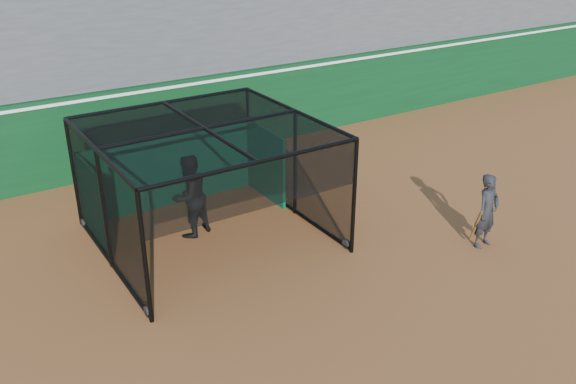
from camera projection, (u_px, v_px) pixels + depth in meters
ground at (331, 292)px, 12.32m from camera, size 120.00×120.00×0.00m
outfield_wall at (164, 121)px, 18.28m from camera, size 50.00×0.50×2.50m
batting_cage at (207, 185)px, 13.86m from camera, size 4.85×4.77×2.71m
batter at (190, 196)px, 14.14m from camera, size 1.17×1.03×2.00m
on_deck_player at (487, 211)px, 13.71m from camera, size 0.68×0.49×1.75m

